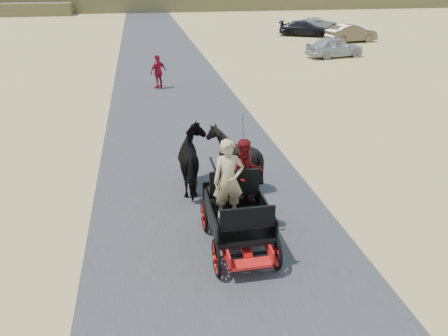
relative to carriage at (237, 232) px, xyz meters
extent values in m
plane|color=tan|center=(-0.35, -0.69, -0.36)|extent=(140.00, 140.00, 0.00)
cube|color=#38383A|center=(-0.35, -0.69, -0.35)|extent=(6.00, 140.00, 0.01)
cube|color=brown|center=(-0.35, 61.31, 0.84)|extent=(140.00, 6.00, 2.40)
imported|color=black|center=(-0.55, 3.00, 0.49)|extent=(0.91, 2.01, 1.70)
imported|color=black|center=(0.55, 3.00, 0.49)|extent=(1.37, 1.54, 1.70)
imported|color=tan|center=(-0.20, 0.05, 1.26)|extent=(0.66, 0.43, 1.80)
imported|color=#660C0F|center=(0.30, 0.60, 1.15)|extent=(0.77, 0.60, 1.58)
imported|color=maroon|center=(-0.97, 14.63, 0.50)|extent=(1.06, 0.95, 1.73)
imported|color=#B2B2B7|center=(11.61, 21.30, 0.34)|extent=(4.32, 2.41, 1.39)
imported|color=brown|center=(15.83, 27.51, 0.36)|extent=(4.57, 2.24, 1.44)
imported|color=black|center=(13.25, 31.83, 0.30)|extent=(4.91, 3.76, 1.33)
imported|color=#B2B2B7|center=(16.22, 36.01, 0.25)|extent=(4.63, 2.70, 1.21)
camera|label=1|loc=(-1.81, -7.98, 5.29)|focal=35.00mm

